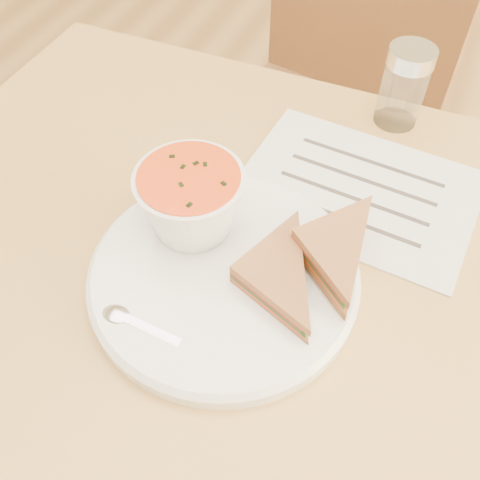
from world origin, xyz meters
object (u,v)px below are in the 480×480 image
at_px(plate, 224,276).
at_px(soup_bowl, 191,204).
at_px(condiment_shaker, 403,87).
at_px(dining_table, 270,408).
at_px(chair_far, 309,133).

bearing_deg(plate, soup_bowl, 143.20).
bearing_deg(soup_bowl, plate, -36.80).
height_order(plate, condiment_shaker, condiment_shaker).
height_order(dining_table, plate, plate).
relative_size(dining_table, chair_far, 1.05).
relative_size(dining_table, plate, 3.52).
relative_size(dining_table, soup_bowl, 8.73).
relative_size(chair_far, condiment_shaker, 8.82).
distance_m(chair_far, soup_bowl, 0.64).
bearing_deg(chair_far, condiment_shaker, 136.14).
distance_m(dining_table, plate, 0.39).
xyz_separation_m(dining_table, condiment_shaker, (0.05, 0.30, 0.43)).
relative_size(dining_table, condiment_shaker, 9.25).
bearing_deg(chair_far, plate, 107.69).
bearing_deg(condiment_shaker, chair_far, 125.13).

